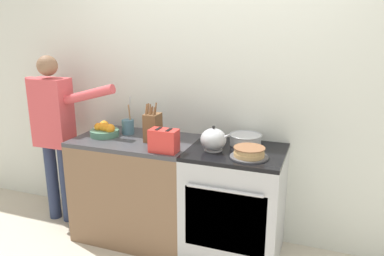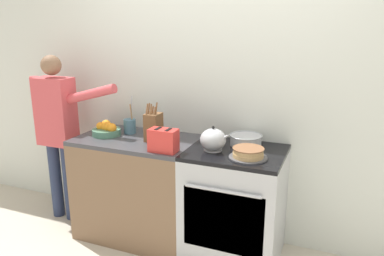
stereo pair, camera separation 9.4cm
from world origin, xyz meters
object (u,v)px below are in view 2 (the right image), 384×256
at_px(mixing_bowl, 246,140).
at_px(person_baker, 58,125).
at_px(stove_range, 234,204).
at_px(layer_cake, 248,153).
at_px(tea_kettle, 213,140).
at_px(utensil_crock, 130,126).
at_px(knife_block, 153,127).
at_px(fruit_bowl, 107,130).
at_px(toaster, 163,140).

distance_m(mixing_bowl, person_baker, 1.73).
relative_size(stove_range, layer_cake, 3.24).
xyz_separation_m(tea_kettle, mixing_bowl, (0.20, 0.21, -0.04)).
xyz_separation_m(layer_cake, mixing_bowl, (-0.09, 0.28, 0.01)).
bearing_deg(utensil_crock, mixing_bowl, 2.39).
height_order(tea_kettle, utensil_crock, utensil_crock).
distance_m(tea_kettle, knife_block, 0.54).
distance_m(knife_block, fruit_bowl, 0.46).
distance_m(layer_cake, fruit_bowl, 1.28).
height_order(toaster, person_baker, person_baker).
height_order(knife_block, toaster, knife_block).
height_order(layer_cake, toaster, toaster).
bearing_deg(stove_range, person_baker, -179.74).
distance_m(knife_block, person_baker, 0.99).
xyz_separation_m(mixing_bowl, fruit_bowl, (-1.18, -0.17, 0.00)).
bearing_deg(utensil_crock, stove_range, -6.46).
bearing_deg(fruit_bowl, toaster, -17.56).
xyz_separation_m(mixing_bowl, knife_block, (-0.73, -0.16, 0.07)).
distance_m(tea_kettle, fruit_bowl, 0.98).
relative_size(knife_block, utensil_crock, 0.97).
bearing_deg(layer_cake, person_baker, 176.35).
bearing_deg(person_baker, stove_range, 10.34).
xyz_separation_m(stove_range, utensil_crock, (-0.99, 0.11, 0.51)).
xyz_separation_m(mixing_bowl, utensil_crock, (-1.03, -0.04, 0.02)).
bearing_deg(mixing_bowl, utensil_crock, -177.61).
relative_size(fruit_bowl, toaster, 1.07).
relative_size(knife_block, fruit_bowl, 1.32).
relative_size(fruit_bowl, person_baker, 0.16).
bearing_deg(toaster, fruit_bowl, 162.44).
height_order(utensil_crock, person_baker, person_baker).
height_order(mixing_bowl, utensil_crock, utensil_crock).
bearing_deg(toaster, utensil_crock, 145.94).
bearing_deg(mixing_bowl, toaster, -144.96).
bearing_deg(layer_cake, knife_block, 171.75).
relative_size(stove_range, toaster, 3.92).
xyz_separation_m(mixing_bowl, toaster, (-0.54, -0.38, 0.04)).
height_order(tea_kettle, toaster, tea_kettle).
xyz_separation_m(layer_cake, tea_kettle, (-0.29, 0.07, 0.05)).
height_order(tea_kettle, fruit_bowl, tea_kettle).
bearing_deg(mixing_bowl, tea_kettle, -134.13).
bearing_deg(mixing_bowl, person_baker, -174.59).
bearing_deg(knife_block, stove_range, 0.33).
height_order(layer_cake, knife_block, knife_block).
bearing_deg(toaster, tea_kettle, 26.82).
bearing_deg(stove_range, toaster, -156.35).
relative_size(utensil_crock, toaster, 1.47).
bearing_deg(tea_kettle, stove_range, 16.76).
height_order(stove_range, layer_cake, layer_cake).
height_order(knife_block, utensil_crock, utensil_crock).
bearing_deg(layer_cake, toaster, -171.17).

